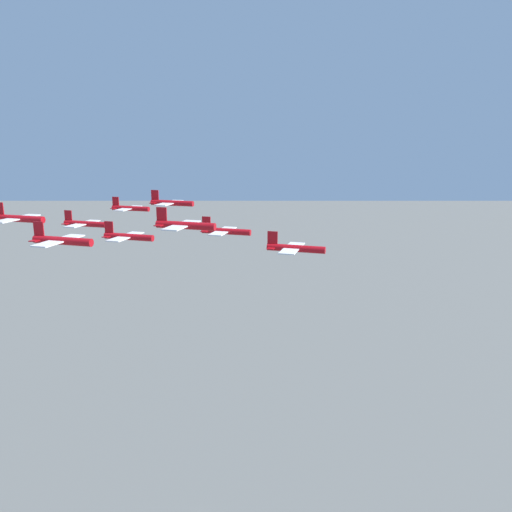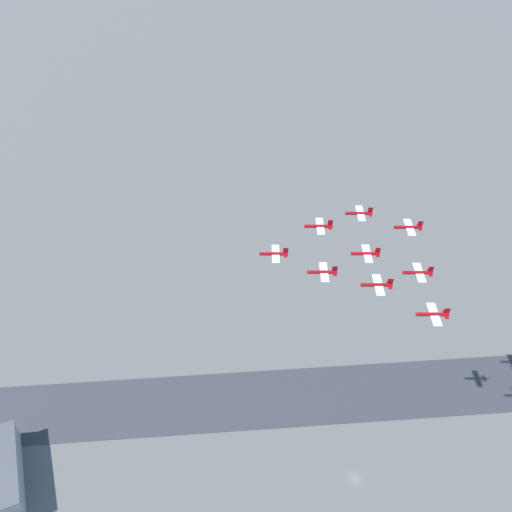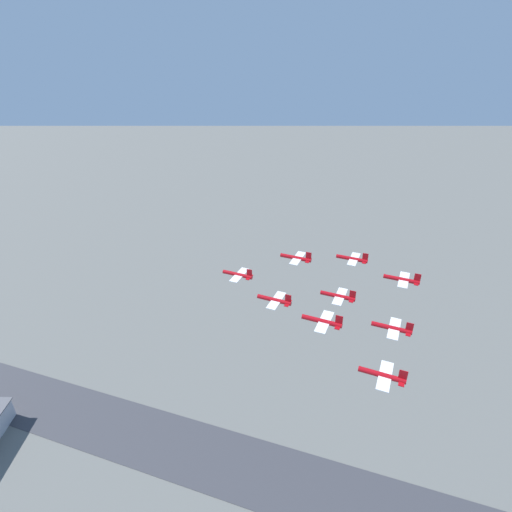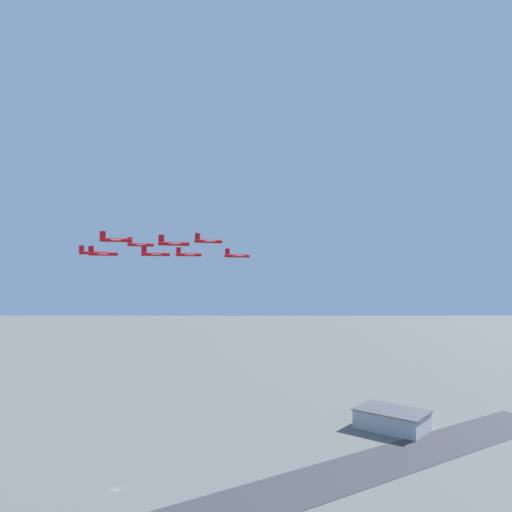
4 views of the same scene
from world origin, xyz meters
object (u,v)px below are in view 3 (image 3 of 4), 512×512
Objects in this scene: jet_4 at (339,296)px; jet_6 at (384,375)px; jet_7 at (393,328)px; jet_2 at (297,258)px; jet_8 at (403,280)px; jet_1 at (275,300)px; jet_3 at (323,321)px; jet_5 at (353,259)px; jet_0 at (239,275)px.

jet_6 is at bearing -150.46° from jet_4.
jet_4 is at bearing 59.53° from jet_7.
jet_8 is at bearing -90.00° from jet_2.
jet_1 is 40.74m from jet_8.
jet_2 is at bearing 59.53° from jet_7.
jet_3 is at bearing 59.53° from jet_6.
jet_5 is 1.00× the size of jet_8.
jet_4 is 20.76m from jet_8.
jet_2 reaches higher than jet_3.
jet_1 is 20.26m from jet_4.
jet_6 is 1.00× the size of jet_7.
jet_6 is (35.17, 4.19, 1.04)m from jet_4.
jet_6 reaches higher than jet_4.
jet_0 is 1.00× the size of jet_2.
jet_5 is at bearing 0.00° from jet_4.
jet_6 is 41.23m from jet_8.
jet_2 is 1.00× the size of jet_4.
jet_2 is at bearing -59.53° from jet_0.
jet_6 is (32.44, 24.26, 0.80)m from jet_1.
jet_2 reaches higher than jet_8.
jet_2 reaches higher than jet_1.
jet_3 is (32.44, 24.26, 4.65)m from jet_0.
jet_1 is at bearing 59.53° from jet_3.
jet_2 is 1.00× the size of jet_5.
jet_4 is at bearing -59.53° from jet_1.
jet_4 is (-18.94, 7.94, -4.41)m from jet_3.
jet_3 is at bearing -120.47° from jet_1.
jet_2 is at bearing 120.47° from jet_5.
jet_1 is 1.00× the size of jet_2.
jet_7 is (-18.94, 7.94, -0.87)m from jet_6.
jet_1 reaches higher than jet_0.
jet_6 is at bearing -120.47° from jet_3.
jet_4 is (13.50, 32.20, 0.24)m from jet_0.
jet_1 is 34.92m from jet_7.
jet_2 is 34.92m from jet_8.
jet_8 is at bearing -78.91° from jet_0.
jet_2 is (-18.94, 7.94, 4.72)m from jet_1.
jet_3 reaches higher than jet_0.
jet_3 reaches higher than jet_7.
jet_7 is at bearing -90.00° from jet_1.
jet_3 reaches higher than jet_4.
jet_5 is (-21.66, 28.01, 3.01)m from jet_1.
jet_1 is 35.54m from jet_5.
jet_3 is 1.00× the size of jet_6.
jet_7 is 1.00× the size of jet_8.
jet_0 is at bearing 59.53° from jet_3.
jet_3 is 20.54m from jet_6.
jet_3 is 41.10m from jet_5.
jet_4 is 1.00× the size of jet_7.
jet_2 reaches higher than jet_5.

